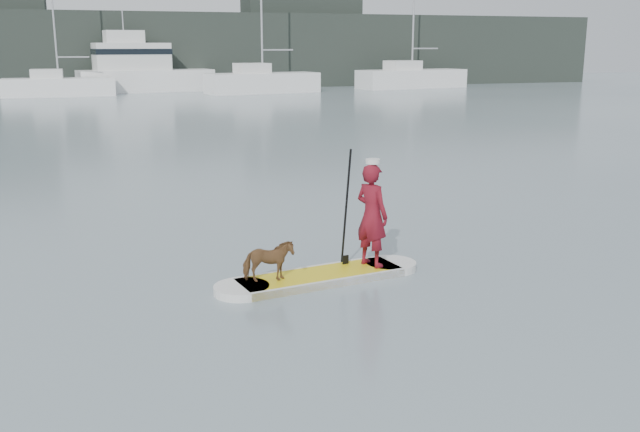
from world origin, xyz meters
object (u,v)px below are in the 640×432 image
object	(u,v)px
paddleboard	(320,277)
dog	(268,261)
sailboat_e	(262,81)
motor_yacht_a	(140,69)
sailboat_d	(58,85)
sailboat_f	(411,76)
paddler	(372,215)

from	to	relation	value
paddleboard	dog	size ratio (longest dim) A/B	4.53
sailboat_e	motor_yacht_a	bearing A→B (deg)	143.53
sailboat_d	paddleboard	bearing A→B (deg)	-83.42
sailboat_e	paddleboard	bearing A→B (deg)	-112.05
dog	sailboat_e	world-z (taller)	sailboat_e
dog	motor_yacht_a	size ratio (longest dim) A/B	0.07
dog	sailboat_f	size ratio (longest dim) A/B	0.05
paddler	sailboat_e	size ratio (longest dim) A/B	0.13
dog	sailboat_e	bearing A→B (deg)	-6.71
motor_yacht_a	paddleboard	bearing A→B (deg)	-99.07
paddleboard	sailboat_d	xyz separation A→B (m)	(-4.74, 43.29, 0.72)
sailboat_e	motor_yacht_a	xyz separation A→B (m)	(-8.39, 4.27, 0.81)
paddler	sailboat_d	world-z (taller)	sailboat_d
paddler	sailboat_f	bearing A→B (deg)	-52.27
paddler	sailboat_d	xyz separation A→B (m)	(-5.62, 43.15, -0.14)
paddler	motor_yacht_a	size ratio (longest dim) A/B	0.16
sailboat_d	sailboat_f	xyz separation A→B (m)	(27.32, 1.30, 0.16)
dog	sailboat_d	world-z (taller)	sailboat_d
sailboat_e	sailboat_f	xyz separation A→B (m)	(13.14, 2.23, 0.08)
dog	paddleboard	bearing A→B (deg)	-74.54
dog	sailboat_d	bearing A→B (deg)	12.03
sailboat_e	motor_yacht_a	size ratio (longest dim) A/B	1.17
sailboat_d	sailboat_e	bearing A→B (deg)	-3.45
paddler	dog	size ratio (longest dim) A/B	2.20
dog	motor_yacht_a	bearing A→B (deg)	4.58
paddleboard	motor_yacht_a	world-z (taller)	motor_yacht_a
paddler	sailboat_d	size ratio (longest dim) A/B	0.15
paddler	sailboat_e	distance (m)	43.08
sailboat_e	sailboat_f	distance (m)	13.32
paddleboard	sailboat_e	distance (m)	43.40
sailboat_d	sailboat_e	size ratio (longest dim) A/B	0.91
paddler	motor_yacht_a	xyz separation A→B (m)	(0.17, 46.49, 0.76)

